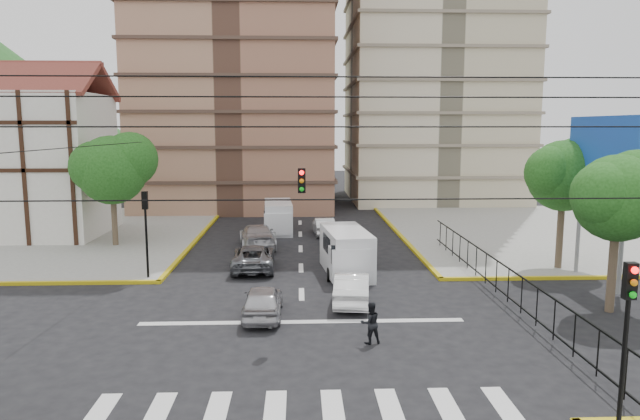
{
  "coord_description": "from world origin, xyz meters",
  "views": [
    {
      "loc": [
        -0.12,
        -20.73,
        7.76
      ],
      "look_at": [
        0.86,
        4.82,
        4.0
      ],
      "focal_mm": 32.0,
      "sensor_mm": 36.0,
      "label": 1
    }
  ],
  "objects_px": {
    "traffic_light_nw": "(146,220)",
    "car_white_front_right": "(352,287)",
    "car_silver_front_left": "(263,301)",
    "pedestrian_crosswalk": "(370,323)",
    "van_left_lane": "(278,218)",
    "van_right_lane": "(347,253)",
    "traffic_light_se": "(627,320)"
  },
  "relations": [
    {
      "from": "traffic_light_nw",
      "to": "car_white_front_right",
      "type": "distance_m",
      "value": 11.12
    },
    {
      "from": "car_white_front_right",
      "to": "pedestrian_crosswalk",
      "type": "relative_size",
      "value": 2.78
    },
    {
      "from": "van_right_lane",
      "to": "pedestrian_crosswalk",
      "type": "distance_m",
      "value": 9.69
    },
    {
      "from": "traffic_light_nw",
      "to": "pedestrian_crosswalk",
      "type": "distance_m",
      "value": 13.8
    },
    {
      "from": "pedestrian_crosswalk",
      "to": "van_left_lane",
      "type": "bearing_deg",
      "value": -93.99
    },
    {
      "from": "car_silver_front_left",
      "to": "car_white_front_right",
      "type": "bearing_deg",
      "value": -155.45
    },
    {
      "from": "traffic_light_se",
      "to": "pedestrian_crosswalk",
      "type": "height_order",
      "value": "traffic_light_se"
    },
    {
      "from": "van_right_lane",
      "to": "van_left_lane",
      "type": "distance_m",
      "value": 12.86
    },
    {
      "from": "van_right_lane",
      "to": "pedestrian_crosswalk",
      "type": "relative_size",
      "value": 3.54
    },
    {
      "from": "van_right_lane",
      "to": "van_left_lane",
      "type": "height_order",
      "value": "van_right_lane"
    },
    {
      "from": "traffic_light_se",
      "to": "van_left_lane",
      "type": "height_order",
      "value": "traffic_light_se"
    },
    {
      "from": "van_left_lane",
      "to": "pedestrian_crosswalk",
      "type": "xyz_separation_m",
      "value": [
        4.07,
        -21.89,
        -0.32
      ]
    },
    {
      "from": "car_white_front_right",
      "to": "pedestrian_crosswalk",
      "type": "distance_m",
      "value": 4.78
    },
    {
      "from": "traffic_light_nw",
      "to": "van_left_lane",
      "type": "relative_size",
      "value": 0.87
    },
    {
      "from": "van_left_lane",
      "to": "pedestrian_crosswalk",
      "type": "bearing_deg",
      "value": -82.8
    },
    {
      "from": "traffic_light_nw",
      "to": "traffic_light_se",
      "type": "bearing_deg",
      "value": -45.0
    },
    {
      "from": "car_silver_front_left",
      "to": "van_left_lane",
      "type": "bearing_deg",
      "value": -89.69
    },
    {
      "from": "car_white_front_right",
      "to": "car_silver_front_left",
      "type": "bearing_deg",
      "value": 31.0
    },
    {
      "from": "car_silver_front_left",
      "to": "van_right_lane",
      "type": "bearing_deg",
      "value": -120.88
    },
    {
      "from": "traffic_light_se",
      "to": "car_silver_front_left",
      "type": "xyz_separation_m",
      "value": [
        -9.4,
        9.7,
        -2.44
      ]
    },
    {
      "from": "car_white_front_right",
      "to": "van_right_lane",
      "type": "bearing_deg",
      "value": -85.35
    },
    {
      "from": "pedestrian_crosswalk",
      "to": "van_right_lane",
      "type": "bearing_deg",
      "value": -104.26
    },
    {
      "from": "van_right_lane",
      "to": "car_white_front_right",
      "type": "xyz_separation_m",
      "value": [
        -0.17,
        -4.9,
        -0.44
      ]
    },
    {
      "from": "traffic_light_se",
      "to": "van_left_lane",
      "type": "bearing_deg",
      "value": 108.28
    },
    {
      "from": "van_left_lane",
      "to": "pedestrian_crosswalk",
      "type": "distance_m",
      "value": 22.27
    },
    {
      "from": "traffic_light_se",
      "to": "van_right_lane",
      "type": "height_order",
      "value": "traffic_light_se"
    },
    {
      "from": "car_silver_front_left",
      "to": "car_white_front_right",
      "type": "distance_m",
      "value": 4.2
    },
    {
      "from": "traffic_light_nw",
      "to": "car_white_front_right",
      "type": "xyz_separation_m",
      "value": [
        10.02,
        -4.17,
        -2.41
      ]
    },
    {
      "from": "van_left_lane",
      "to": "van_right_lane",
      "type": "bearing_deg",
      "value": -75.09
    },
    {
      "from": "van_left_lane",
      "to": "car_white_front_right",
      "type": "distance_m",
      "value": 17.54
    },
    {
      "from": "van_right_lane",
      "to": "car_silver_front_left",
      "type": "distance_m",
      "value": 7.75
    },
    {
      "from": "car_silver_front_left",
      "to": "pedestrian_crosswalk",
      "type": "bearing_deg",
      "value": 143.21
    }
  ]
}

